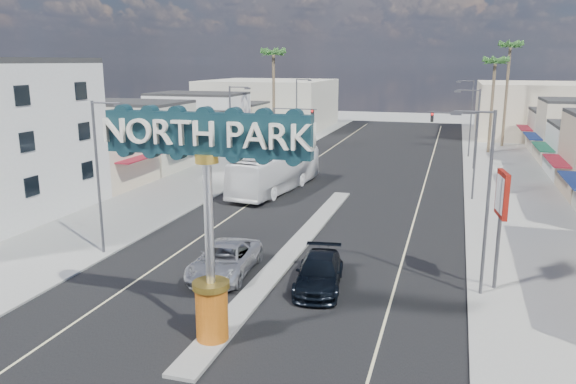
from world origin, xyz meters
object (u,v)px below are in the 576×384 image
Objects in this scene: streetlight_l_mid at (232,130)px; suv_right at (319,273)px; traffic_signal_left at (289,123)px; palm_right_far at (510,51)px; bank_pylon_sign at (502,201)px; streetlight_l_far at (298,110)px; city_bus at (276,171)px; traffic_signal_right at (458,129)px; car_parked_left at (259,188)px; streetlight_r_near at (485,194)px; palm_right_mid at (495,66)px; palm_left_far at (273,58)px; streetlight_l_near at (100,170)px; streetlight_r_far at (470,114)px; streetlight_r_mid at (474,139)px; suv_left at (225,260)px; gateway_sign at (208,201)px.

suv_right is (13.25, -21.27, -4.28)m from streetlight_l_mid.
palm_right_far reaches higher than traffic_signal_left.
bank_pylon_sign is (21.71, -19.07, -0.47)m from streetlight_l_mid.
streetlight_l_far is 23.91m from city_bus.
car_parked_left is (-15.52, -18.34, -3.39)m from traffic_signal_right.
palm_right_mid is (2.57, 46.00, 5.54)m from streetlight_r_near.
palm_right_mid is at bearing 12.99° from palm_left_far.
palm_left_far reaches higher than streetlight_l_mid.
streetlight_l_mid is at bearing -132.03° from palm_right_mid.
streetlight_l_near and streetlight_r_near have the same top height.
palm_right_mid reaches higher than traffic_signal_right.
streetlight_r_far is at bearing 90.00° from streetlight_r_near.
streetlight_r_mid reaches higher than bank_pylon_sign.
streetlight_l_far is (-19.62, 8.01, 0.79)m from traffic_signal_right.
car_parked_left is (-16.77, 15.66, -4.18)m from streetlight_r_near.
traffic_signal_right is 0.46× the size of palm_left_far.
streetlight_r_near is 1.48× the size of suv_left.
bank_pylon_sign is (11.28, 8.95, -1.34)m from gateway_sign.
bank_pylon_sign is at bearing -58.15° from palm_left_far.
streetlight_l_far is at bearing 98.86° from traffic_signal_left.
city_bus is (-15.09, -15.24, -2.47)m from traffic_signal_right.
streetlight_r_far is at bearing 60.97° from car_parked_left.
streetlight_r_mid is 0.64× the size of palm_right_far.
car_parked_left is at bearing -122.48° from streetlight_r_far.
traffic_signal_right is 1.16× the size of car_parked_left.
streetlight_l_near is 51.92m from palm_right_mid.
palm_right_far reaches higher than streetlight_l_near.
streetlight_r_mid is at bearing 62.60° from suv_right.
city_bus is at bearing 125.51° from bank_pylon_sign.
streetlight_l_near is at bearing -92.10° from traffic_signal_left.
streetlight_r_mid is at bearing -95.64° from palm_right_mid.
traffic_signal_left reaches higher than suv_left.
streetlight_r_near is at bearing 37.55° from gateway_sign.
palm_right_far is 40.67m from city_bus.
streetlight_r_near is (10.43, 8.02, -0.86)m from gateway_sign.
gateway_sign is 13.19m from streetlight_l_near.
gateway_sign is 1.53× the size of traffic_signal_right.
palm_right_far reaches higher than streetlight_r_mid.
streetlight_r_mid is at bearing 12.10° from city_bus.
streetlight_r_mid is (1.25, -13.99, 0.79)m from traffic_signal_right.
streetlight_l_mid is 25.42m from suv_right.
traffic_signal_right is 39.26m from streetlight_l_near.
traffic_signal_right is 0.43× the size of palm_right_far.
suv_right is at bearing -58.07° from streetlight_l_mid.
streetlight_r_mid reaches higher than traffic_signal_left.
gateway_sign reaches higher than traffic_signal_right.
streetlight_l_near reaches higher than bank_pylon_sign.
streetlight_r_near is 52.71m from palm_right_far.
palm_right_mid is (22.18, 12.01, 6.33)m from traffic_signal_left.
gateway_sign reaches higher than bank_pylon_sign.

